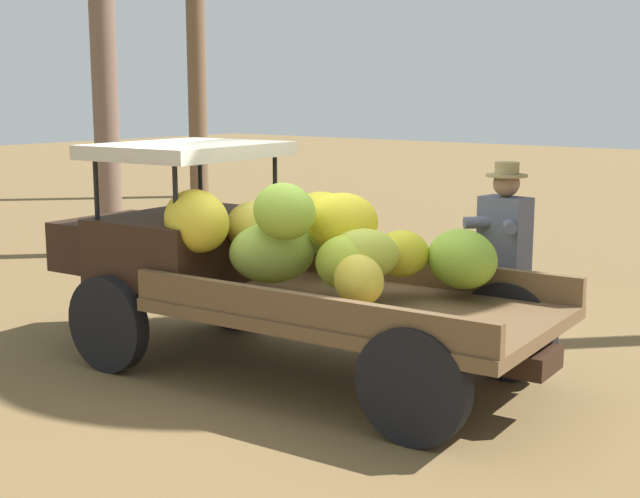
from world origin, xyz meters
TOP-DOWN VIEW (x-y plane):
  - ground_plane at (0.00, 0.00)m, footprint 60.00×60.00m
  - truck at (0.18, 0.15)m, footprint 4.56×2.07m
  - farmer at (-1.29, -1.18)m, footprint 0.52×0.48m

SIDE VIEW (x-z plane):
  - ground_plane at x=0.00m, z-range 0.00..0.00m
  - truck at x=0.18m, z-range 0.00..1.84m
  - farmer at x=-1.29m, z-range 0.12..1.82m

